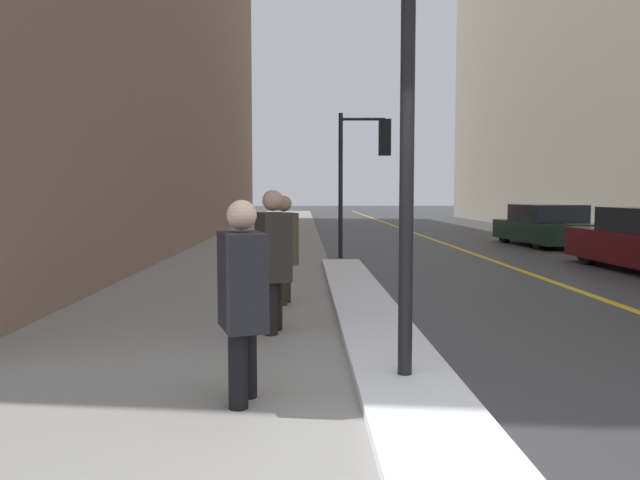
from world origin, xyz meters
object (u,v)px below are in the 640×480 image
(traffic_light_near, at_px, (368,154))
(pedestrian_nearside, at_px, (284,244))
(pedestrian_trailing, at_px, (273,254))
(parked_car_dark_green, at_px, (545,226))
(pedestrian_in_glasses, at_px, (242,292))
(lamp_post, at_px, (408,36))

(traffic_light_near, bearing_deg, pedestrian_nearside, -103.75)
(pedestrian_trailing, height_order, parked_car_dark_green, pedestrian_trailing)
(pedestrian_trailing, xyz_separation_m, parked_car_dark_green, (7.95, 12.15, -0.32))
(pedestrian_in_glasses, xyz_separation_m, pedestrian_trailing, (0.12, 2.45, 0.05))
(pedestrian_in_glasses, xyz_separation_m, parked_car_dark_green, (8.06, 14.60, -0.27))
(traffic_light_near, relative_size, parked_car_dark_green, 0.83)
(lamp_post, height_order, traffic_light_near, lamp_post)
(traffic_light_near, height_order, pedestrian_trailing, traffic_light_near)
(lamp_post, xyz_separation_m, pedestrian_nearside, (-1.14, 3.91, -2.02))
(lamp_post, bearing_deg, traffic_light_near, 85.84)
(traffic_light_near, bearing_deg, pedestrian_in_glasses, -98.42)
(pedestrian_nearside, bearing_deg, pedestrian_in_glasses, -19.20)
(traffic_light_near, bearing_deg, parked_car_dark_green, 33.89)
(lamp_post, distance_m, pedestrian_nearside, 4.55)
(pedestrian_in_glasses, bearing_deg, pedestrian_nearside, 160.80)
(traffic_light_near, distance_m, pedestrian_in_glasses, 11.27)
(lamp_post, height_order, pedestrian_in_glasses, lamp_post)
(pedestrian_trailing, bearing_deg, parked_car_dark_green, 129.97)
(pedestrian_trailing, distance_m, pedestrian_nearside, 1.89)
(pedestrian_trailing, relative_size, parked_car_dark_green, 0.38)
(pedestrian_in_glasses, height_order, pedestrian_nearside, pedestrian_nearside)
(lamp_post, xyz_separation_m, traffic_light_near, (0.76, 10.50, -0.29))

